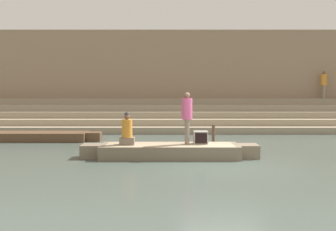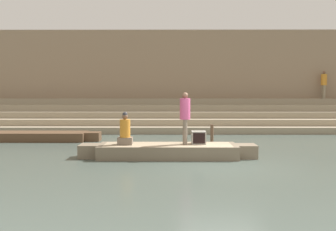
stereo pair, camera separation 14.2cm
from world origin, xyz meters
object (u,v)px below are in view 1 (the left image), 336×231
person_rowing (125,132)px  tv_set (199,137)px  person_standing (185,114)px  rowboat_main (168,151)px  mooring_post (212,137)px  moored_boat_shore (34,136)px  person_on_steps (322,83)px

person_rowing → tv_set: bearing=-0.5°
person_standing → rowboat_main: bearing=-178.8°
mooring_post → person_rowing: bearing=-147.3°
person_standing → person_rowing: 2.11m
person_standing → tv_set: size_ratio=3.63×
person_standing → moored_boat_shore: bearing=144.4°
person_standing → mooring_post: person_standing is taller
person_rowing → mooring_post: (3.15, 2.02, -0.42)m
person_standing → mooring_post: (1.12, 1.95, -0.99)m
tv_set → mooring_post: mooring_post is taller
person_rowing → person_on_steps: (10.59, 10.11, 1.78)m
rowboat_main → moored_boat_shore: rowboat_main is taller
rowboat_main → person_on_steps: bearing=45.8°
rowboat_main → person_rowing: 1.58m
moored_boat_shore → mooring_post: 8.03m
rowboat_main → person_on_steps: person_on_steps is taller
person_on_steps → mooring_post: bearing=-179.3°
rowboat_main → moored_boat_shore: 7.35m
moored_boat_shore → person_on_steps: person_on_steps is taller
mooring_post → person_on_steps: size_ratio=0.58×
moored_boat_shore → person_rowing: bearing=-44.7°
person_rowing → person_on_steps: person_on_steps is taller
tv_set → moored_boat_shore: 8.18m
person_on_steps → person_standing: bearing=-177.1°
mooring_post → tv_set: bearing=-109.3°
person_standing → mooring_post: bearing=57.0°
moored_boat_shore → rowboat_main: bearing=-36.7°
moored_boat_shore → mooring_post: size_ratio=6.24×
person_on_steps → rowboat_main: bearing=-178.9°
person_rowing → moored_boat_shore: person_rowing is taller
tv_set → person_rowing: bearing=179.2°
tv_set → moored_boat_shore: tv_set is taller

